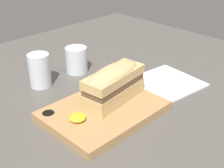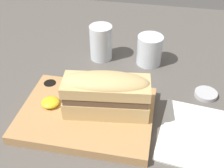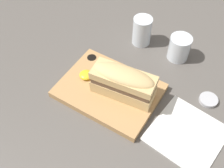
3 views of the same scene
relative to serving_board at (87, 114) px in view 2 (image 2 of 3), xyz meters
The scene contains 8 objects.
dining_table 4.57cm from the serving_board, 122.27° to the left, with size 148.05×123.06×2.00cm.
serving_board is the anchor object (origin of this frame).
sandwich 7.44cm from the serving_board, ahead, with size 18.20×8.77×9.39cm.
mustard_dollop 8.26cm from the serving_board, behind, with size 3.91×3.91×1.56cm.
water_glass 24.28cm from the serving_board, 94.62° to the left, with size 6.19×6.19×9.71cm.
wine_glass 26.55cm from the serving_board, 64.93° to the left, with size 6.80×6.80×8.08cm.
napkin 24.80cm from the serving_board, ahead, with size 19.83×19.80×0.40cm.
condiment_dish 28.62cm from the serving_board, 25.50° to the left, with size 5.29×5.29×1.07cm.
Camera 2 is at (15.92, -45.21, 45.39)cm, focal length 45.00 mm.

